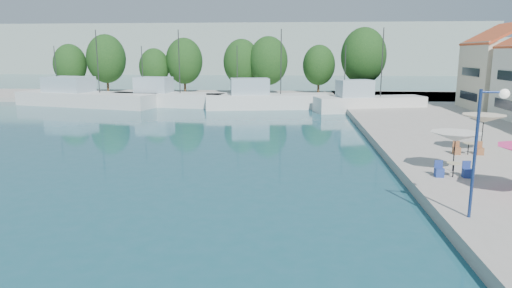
# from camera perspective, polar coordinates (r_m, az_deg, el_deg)

# --- Properties ---
(quay_far) EXTENTS (90.00, 16.00, 0.60)m
(quay_far) POSITION_cam_1_polar(r_m,az_deg,el_deg) (70.62, -1.61, 5.96)
(quay_far) COLOR #9E998F
(quay_far) RESTS_ON ground
(hill_west) EXTENTS (180.00, 40.00, 16.00)m
(hill_west) POSITION_cam_1_polar(r_m,az_deg,el_deg) (165.61, -5.54, 11.66)
(hill_west) COLOR #99A79A
(hill_west) RESTS_ON ground
(hill_east) EXTENTS (140.00, 40.00, 12.00)m
(hill_east) POSITION_cam_1_polar(r_m,az_deg,el_deg) (187.11, 17.67, 10.54)
(hill_east) COLOR #99A79A
(hill_east) RESTS_ON ground
(building_06) EXTENTS (9.00, 8.80, 10.20)m
(building_06) POSITION_cam_1_polar(r_m,az_deg,el_deg) (58.88, 29.29, 8.53)
(building_06) COLOR beige
(building_06) RESTS_ON quay_right
(trawler_01) EXTENTS (20.18, 9.74, 10.20)m
(trawler_01) POSITION_cam_1_polar(r_m,az_deg,el_deg) (64.83, -20.65, 5.44)
(trawler_01) COLOR silver
(trawler_01) RESTS_ON ground
(trawler_02) EXTENTS (15.14, 5.70, 10.20)m
(trawler_02) POSITION_cam_1_polar(r_m,az_deg,el_deg) (61.21, -11.06, 5.64)
(trawler_02) COLOR silver
(trawler_02) RESTS_ON ground
(trawler_03) EXTENTS (16.08, 6.75, 10.20)m
(trawler_03) POSITION_cam_1_polar(r_m,az_deg,el_deg) (57.64, 1.15, 5.51)
(trawler_03) COLOR silver
(trawler_03) RESTS_ON ground
(trawler_04) EXTENTS (13.49, 6.66, 10.20)m
(trawler_04) POSITION_cam_1_polar(r_m,az_deg,el_deg) (56.11, 13.71, 5.03)
(trawler_04) COLOR silver
(trawler_04) RESTS_ON ground
(tree_01) EXTENTS (5.23, 5.23, 7.75)m
(tree_01) POSITION_cam_1_polar(r_m,az_deg,el_deg) (81.02, -22.22, 9.20)
(tree_01) COLOR #3F2B19
(tree_01) RESTS_ON quay_far
(tree_02) EXTENTS (6.26, 6.26, 9.27)m
(tree_02) POSITION_cam_1_polar(r_m,az_deg,el_deg) (79.02, -18.22, 10.08)
(tree_02) COLOR #3F2B19
(tree_02) RESTS_ON quay_far
(tree_03) EXTENTS (4.76, 4.76, 7.04)m
(tree_03) POSITION_cam_1_polar(r_m,az_deg,el_deg) (75.66, -12.61, 9.36)
(tree_03) COLOR #3F2B19
(tree_03) RESTS_ON quay_far
(tree_04) EXTENTS (5.87, 5.87, 8.69)m
(tree_04) POSITION_cam_1_polar(r_m,az_deg,el_deg) (75.23, -8.96, 10.21)
(tree_04) COLOR #3F2B19
(tree_04) RESTS_ON quay_far
(tree_05) EXTENTS (5.71, 5.71, 8.46)m
(tree_05) POSITION_cam_1_polar(r_m,az_deg,el_deg) (72.38, -1.82, 10.19)
(tree_05) COLOR #3F2B19
(tree_05) RESTS_ON quay_far
(tree_06) EXTENTS (5.97, 5.97, 8.83)m
(tree_06) POSITION_cam_1_polar(r_m,az_deg,el_deg) (71.15, 1.55, 10.35)
(tree_06) COLOR #3F2B19
(tree_06) RESTS_ON quay_far
(tree_07) EXTENTS (5.13, 5.13, 7.59)m
(tree_07) POSITION_cam_1_polar(r_m,az_deg,el_deg) (74.36, 7.87, 9.74)
(tree_07) COLOR #3F2B19
(tree_07) RESTS_ON quay_far
(tree_08) EXTENTS (6.85, 6.85, 10.14)m
(tree_08) POSITION_cam_1_polar(r_m,az_deg,el_deg) (72.50, 13.28, 10.67)
(tree_08) COLOR #3F2B19
(tree_08) RESTS_ON quay_far
(umbrella_white) EXTENTS (2.70, 2.70, 2.16)m
(umbrella_white) POSITION_cam_1_polar(r_m,az_deg,el_deg) (26.64, 23.68, 0.84)
(umbrella_white) COLOR black
(umbrella_white) RESTS_ON quay_right
(umbrella_cream) EXTENTS (2.76, 2.76, 2.44)m
(umbrella_cream) POSITION_cam_1_polar(r_m,az_deg,el_deg) (32.69, 26.59, 2.87)
(umbrella_cream) COLOR black
(umbrella_cream) RESTS_ON quay_right
(cafe_table_02) EXTENTS (1.82, 0.70, 0.76)m
(cafe_table_02) POSITION_cam_1_polar(r_m,az_deg,el_deg) (25.71, 23.42, -3.20)
(cafe_table_02) COLOR black
(cafe_table_02) RESTS_ON quay_right
(cafe_table_03) EXTENTS (1.82, 0.70, 0.76)m
(cafe_table_03) POSITION_cam_1_polar(r_m,az_deg,el_deg) (31.75, 24.99, -0.70)
(cafe_table_03) COLOR black
(cafe_table_03) RESTS_ON quay_right
(street_lamp) EXTENTS (1.03, 0.37, 5.03)m
(street_lamp) POSITION_cam_1_polar(r_m,az_deg,el_deg) (19.17, 26.86, 1.59)
(street_lamp) COLOR navy
(street_lamp) RESTS_ON quay_right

